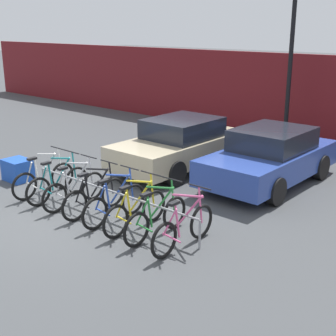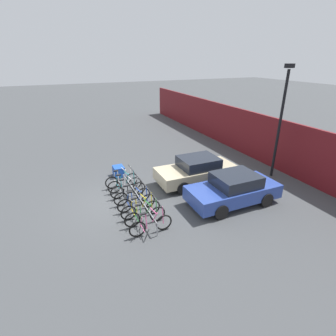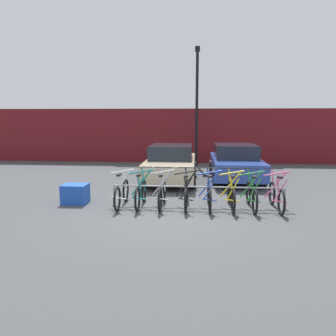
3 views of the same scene
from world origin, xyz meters
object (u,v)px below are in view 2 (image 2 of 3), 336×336
at_px(bicycle_silver, 128,189).
at_px(bike_rack, 137,196).
at_px(bicycle_blue, 136,202).
at_px(bicycle_black, 132,196).
at_px(bicycle_green, 145,216).
at_px(bicycle_teal, 125,184).
at_px(car_blue, 233,189).
at_px(bicycle_yellow, 141,209).
at_px(bicycle_white, 122,180).
at_px(lamp_post, 281,117).
at_px(cargo_crate, 119,171).
at_px(bicycle_pink, 151,225).
at_px(car_beige, 197,170).

bearing_deg(bicycle_silver, bike_rack, 6.21).
xyz_separation_m(bicycle_silver, bicycle_blue, (1.29, 0.00, 0.00)).
distance_m(bicycle_black, bicycle_blue, 0.62).
relative_size(bicycle_silver, bicycle_green, 1.00).
height_order(bicycle_teal, car_blue, car_blue).
relative_size(bicycle_silver, car_blue, 0.41).
height_order(bicycle_yellow, car_blue, car_blue).
relative_size(bike_rack, bicycle_white, 2.78).
relative_size(bicycle_yellow, lamp_post, 0.29).
relative_size(bicycle_teal, lamp_post, 0.29).
xyz_separation_m(bicycle_green, cargo_crate, (-4.95, 0.17, -0.10)).
bearing_deg(bicycle_green, bicycle_blue, -178.89).
distance_m(bike_rack, bicycle_silver, 0.99).
bearing_deg(car_blue, bicycle_pink, -81.60).
bearing_deg(bicycle_pink, bicycle_black, -177.90).
distance_m(bike_rack, bicycle_yellow, 0.93).
height_order(bicycle_white, cargo_crate, bicycle_white).
bearing_deg(bicycle_black, bicycle_yellow, -1.87).
relative_size(car_beige, cargo_crate, 5.94).
bearing_deg(lamp_post, bicycle_yellow, -83.15).
height_order(bicycle_white, bicycle_blue, same).
xyz_separation_m(bike_rack, bicycle_green, (1.45, -0.15, -0.12)).
bearing_deg(bicycle_black, cargo_crate, 175.03).
height_order(bicycle_green, lamp_post, lamp_post).
distance_m(bicycle_black, cargo_crate, 3.20).
relative_size(bicycle_blue, car_blue, 0.41).
bearing_deg(lamp_post, bicycle_white, -104.43).
relative_size(bicycle_white, lamp_post, 0.29).
xyz_separation_m(bicycle_black, car_beige, (-0.70, 3.71, 0.31)).
distance_m(bicycle_silver, car_beige, 3.72).
distance_m(bicycle_teal, cargo_crate, 1.94).
distance_m(car_beige, lamp_post, 5.07).
xyz_separation_m(bicycle_green, lamp_post, (-1.50, 7.97, 2.89)).
distance_m(bicycle_white, bicycle_green, 3.55).
bearing_deg(bicycle_pink, car_blue, 100.50).
distance_m(bike_rack, lamp_post, 8.30).
xyz_separation_m(bicycle_blue, car_beige, (-1.33, 3.71, 0.31)).
bearing_deg(car_beige, car_blue, 10.33).
relative_size(bicycle_teal, cargo_crate, 2.44).
bearing_deg(bicycle_white, bike_rack, 3.47).
bearing_deg(bicycle_white, cargo_crate, 172.35).
bearing_deg(bicycle_green, cargo_crate, 179.10).
distance_m(bicycle_green, lamp_post, 8.61).
distance_m(bicycle_teal, bicycle_blue, 1.88).
xyz_separation_m(bicycle_teal, car_beige, (0.56, 3.71, 0.31)).
bearing_deg(bicycle_black, car_blue, 64.84).
height_order(bicycle_pink, car_blue, car_blue).
bearing_deg(bicycle_white, bicycle_teal, -0.57).
relative_size(bike_rack, bicycle_black, 2.78).
xyz_separation_m(bicycle_teal, car_blue, (3.05, 4.17, 0.31)).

